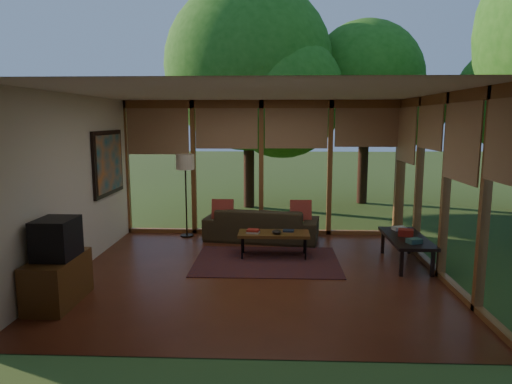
{
  "coord_description": "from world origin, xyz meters",
  "views": [
    {
      "loc": [
        0.28,
        -6.64,
        2.31
      ],
      "look_at": [
        -0.03,
        0.7,
        1.15
      ],
      "focal_mm": 32.0,
      "sensor_mm": 36.0,
      "label": 1
    }
  ],
  "objects_px": {
    "sofa": "(262,224)",
    "media_cabinet": "(58,280)",
    "side_console": "(406,239)",
    "floor_lamp": "(185,167)",
    "coffee_table": "(274,234)",
    "television": "(56,238)"
  },
  "relations": [
    {
      "from": "media_cabinet",
      "to": "floor_lamp",
      "type": "distance_m",
      "value": 3.73
    },
    {
      "from": "sofa",
      "to": "side_console",
      "type": "bearing_deg",
      "value": 158.48
    },
    {
      "from": "media_cabinet",
      "to": "coffee_table",
      "type": "distance_m",
      "value": 3.45
    },
    {
      "from": "media_cabinet",
      "to": "coffee_table",
      "type": "relative_size",
      "value": 0.83
    },
    {
      "from": "side_console",
      "to": "media_cabinet",
      "type": "bearing_deg",
      "value": -159.71
    },
    {
      "from": "television",
      "to": "floor_lamp",
      "type": "relative_size",
      "value": 0.33
    },
    {
      "from": "floor_lamp",
      "to": "coffee_table",
      "type": "distance_m",
      "value": 2.41
    },
    {
      "from": "coffee_table",
      "to": "media_cabinet",
      "type": "bearing_deg",
      "value": -142.4
    },
    {
      "from": "media_cabinet",
      "to": "coffee_table",
      "type": "height_order",
      "value": "media_cabinet"
    },
    {
      "from": "coffee_table",
      "to": "side_console",
      "type": "distance_m",
      "value": 2.16
    },
    {
      "from": "coffee_table",
      "to": "side_console",
      "type": "xyz_separation_m",
      "value": [
        2.14,
        -0.3,
        0.02
      ]
    },
    {
      "from": "sofa",
      "to": "coffee_table",
      "type": "height_order",
      "value": "sofa"
    },
    {
      "from": "television",
      "to": "floor_lamp",
      "type": "distance_m",
      "value": 3.6
    },
    {
      "from": "sofa",
      "to": "floor_lamp",
      "type": "height_order",
      "value": "floor_lamp"
    },
    {
      "from": "side_console",
      "to": "sofa",
      "type": "bearing_deg",
      "value": 149.27
    },
    {
      "from": "floor_lamp",
      "to": "coffee_table",
      "type": "height_order",
      "value": "floor_lamp"
    },
    {
      "from": "television",
      "to": "coffee_table",
      "type": "height_order",
      "value": "television"
    },
    {
      "from": "sofa",
      "to": "media_cabinet",
      "type": "distance_m",
      "value": 4.07
    },
    {
      "from": "sofa",
      "to": "media_cabinet",
      "type": "relative_size",
      "value": 2.16
    },
    {
      "from": "sofa",
      "to": "television",
      "type": "relative_size",
      "value": 3.94
    },
    {
      "from": "media_cabinet",
      "to": "side_console",
      "type": "bearing_deg",
      "value": 20.29
    },
    {
      "from": "media_cabinet",
      "to": "sofa",
      "type": "bearing_deg",
      "value": 52.19
    }
  ]
}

